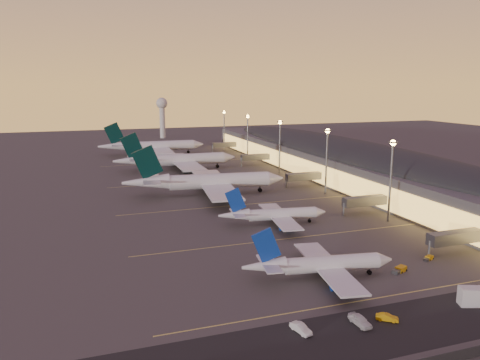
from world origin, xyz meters
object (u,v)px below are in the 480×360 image
(radar_tower, at_px, (162,111))
(catering_truck_a, at_px, (477,297))
(airliner_narrow_south, at_px, (319,265))
(service_van_b, at_px, (387,317))
(airliner_wide_near, at_px, (206,182))
(airliner_wide_far, at_px, (152,146))
(airliner_wide_mid, at_px, (176,160))
(airliner_narrow_north, at_px, (273,215))
(baggage_tug_a, at_px, (400,270))
(service_van_c, at_px, (360,320))
(baggage_tug_b, at_px, (428,258))
(service_van_a, at_px, (301,328))

(radar_tower, height_order, catering_truck_a, radar_tower)
(airliner_narrow_south, xyz_separation_m, service_van_b, (2.54, -21.21, -2.56))
(airliner_wide_near, bearing_deg, service_van_b, -80.59)
(airliner_wide_far, height_order, radar_tower, radar_tower)
(airliner_wide_far, bearing_deg, service_van_b, -85.40)
(airliner_wide_mid, xyz_separation_m, radar_tower, (18.85, 147.92, 16.76))
(airliner_narrow_north, height_order, airliner_wide_far, airliner_wide_far)
(radar_tower, distance_m, baggage_tug_a, 296.02)
(radar_tower, height_order, service_van_c, radar_tower)
(airliner_wide_near, xyz_separation_m, radar_tower, (18.97, 205.67, 16.64))
(baggage_tug_b, bearing_deg, airliner_narrow_north, 97.56)
(baggage_tug_b, relative_size, service_van_a, 0.75)
(airliner_wide_near, distance_m, service_van_a, 107.06)
(airliner_narrow_north, height_order, service_van_a, airliner_narrow_north)
(baggage_tug_a, bearing_deg, baggage_tug_b, -3.65)
(airliner_narrow_south, height_order, catering_truck_a, airliner_narrow_south)
(catering_truck_a, relative_size, service_van_a, 1.52)
(airliner_wide_near, bearing_deg, radar_tower, 91.30)
(airliner_wide_mid, distance_m, baggage_tug_b, 147.26)
(airliner_wide_near, xyz_separation_m, airliner_wide_far, (-3.21, 114.87, 0.07))
(baggage_tug_a, distance_m, catering_truck_a, 19.15)
(radar_tower, xyz_separation_m, service_van_c, (-19.12, -313.13, -20.99))
(airliner_narrow_south, height_order, service_van_b, airliner_narrow_south)
(airliner_narrow_north, relative_size, service_van_b, 8.45)
(airliner_narrow_north, relative_size, baggage_tug_a, 7.75)
(radar_tower, relative_size, service_van_a, 7.08)
(airliner_narrow_north, bearing_deg, baggage_tug_b, -50.43)
(service_van_b, bearing_deg, baggage_tug_b, -16.33)
(baggage_tug_a, relative_size, service_van_b, 1.09)
(airliner_wide_mid, relative_size, service_van_c, 11.89)
(airliner_narrow_south, distance_m, airliner_wide_mid, 144.43)
(airliner_narrow_south, height_order, service_van_c, airliner_narrow_south)
(baggage_tug_b, bearing_deg, airliner_wide_mid, 79.38)
(catering_truck_a, height_order, service_van_b, catering_truck_a)
(service_van_c, bearing_deg, radar_tower, 82.34)
(airliner_narrow_north, xyz_separation_m, airliner_wide_near, (-9.33, 45.41, 2.08))
(airliner_wide_mid, bearing_deg, airliner_narrow_south, -88.19)
(radar_tower, relative_size, baggage_tug_a, 7.39)
(airliner_wide_near, bearing_deg, catering_truck_a, -70.11)
(airliner_wide_far, bearing_deg, catering_truck_a, -80.23)
(airliner_wide_near, height_order, airliner_wide_far, airliner_wide_far)
(airliner_wide_near, relative_size, airliner_wide_mid, 1.03)
(airliner_narrow_north, distance_m, service_van_b, 62.63)
(airliner_wide_far, bearing_deg, service_van_a, -89.72)
(airliner_wide_mid, relative_size, airliner_wide_far, 0.96)
(airliner_narrow_south, xyz_separation_m, airliner_narrow_north, (6.52, 41.24, -0.07))
(airliner_narrow_north, bearing_deg, radar_tower, 95.96)
(radar_tower, xyz_separation_m, baggage_tug_b, (14.86, -291.19, -21.44))
(baggage_tug_b, bearing_deg, baggage_tug_a, 175.34)
(airliner_narrow_south, relative_size, airliner_narrow_north, 1.02)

